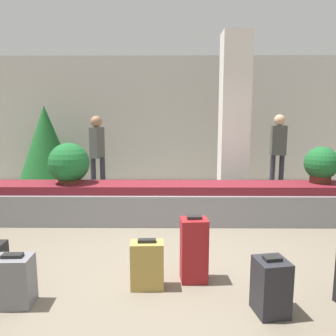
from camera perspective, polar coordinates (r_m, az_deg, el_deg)
The scene contains 13 objects.
ground_plane at distance 3.80m, azimuth -0.22°, elevation -17.10°, with size 18.00×18.00×0.00m, color #6B6051.
back_wall at distance 8.60m, azimuth 0.19°, elevation 8.43°, with size 18.00×0.06×3.20m.
carousel at distance 5.32m, azimuth 0.00°, elevation -6.07°, with size 8.71×0.77×0.61m.
pillar at distance 6.37m, azimuth 11.41°, elevation 8.12°, with size 0.52×0.52×3.20m.
suitcase_0 at distance 3.07m, azimuth 17.48°, elevation -19.06°, with size 0.30×0.31×0.51m.
suitcase_2 at distance 3.33m, azimuth -3.65°, elevation -16.46°, with size 0.33×0.20×0.50m.
suitcase_5 at distance 3.35m, azimuth -25.19°, elevation -17.36°, with size 0.33×0.25×0.48m.
suitcase_6 at distance 3.43m, azimuth 4.53°, elevation -13.99°, with size 0.28×0.24×0.68m.
potted_plant_0 at distance 5.82m, azimuth 25.13°, elevation 0.55°, with size 0.54×0.54×0.59m.
potted_plant_1 at distance 5.46m, azimuth -16.85°, elevation 0.68°, with size 0.65×0.65×0.65m.
traveler_0 at distance 7.07m, azimuth -12.23°, elevation 3.36°, with size 0.31×0.36×1.69m.
traveler_1 at distance 7.68m, azimuth 18.64°, elevation 3.69°, with size 0.33×0.24×1.72m.
decorated_tree at distance 8.21m, azimuth -20.51°, elevation 4.06°, with size 1.27×1.27×1.94m.
Camera 1 is at (0.04, -3.41, 1.66)m, focal length 35.00 mm.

